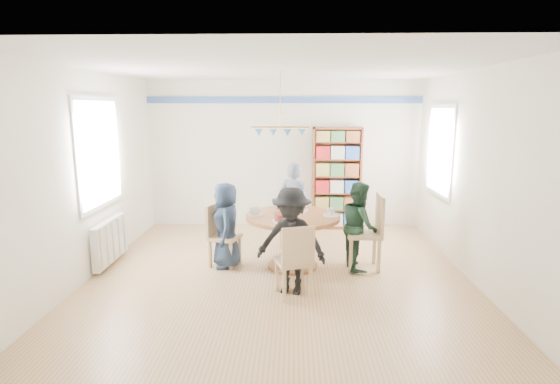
{
  "coord_description": "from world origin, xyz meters",
  "views": [
    {
      "loc": [
        0.18,
        -5.58,
        2.21
      ],
      "look_at": [
        0.0,
        0.4,
        1.05
      ],
      "focal_mm": 28.0,
      "sensor_mm": 36.0,
      "label": 1
    }
  ],
  "objects_px": {
    "dining_table": "(293,229)",
    "chair_right": "(370,228)",
    "chair_left": "(220,232)",
    "bookshelf": "(337,179)",
    "person_left": "(226,225)",
    "chair_far": "(293,218)",
    "person_right": "(359,226)",
    "chair_near": "(295,258)",
    "person_near": "(291,241)",
    "person_far": "(294,205)",
    "radiator": "(110,241)"
  },
  "relations": [
    {
      "from": "person_far",
      "to": "chair_right",
      "type": "bearing_deg",
      "value": 157.01
    },
    {
      "from": "radiator",
      "to": "chair_near",
      "type": "height_order",
      "value": "chair_near"
    },
    {
      "from": "chair_left",
      "to": "chair_near",
      "type": "bearing_deg",
      "value": -45.16
    },
    {
      "from": "person_left",
      "to": "person_near",
      "type": "xyz_separation_m",
      "value": [
        0.91,
        -0.86,
        0.05
      ]
    },
    {
      "from": "chair_near",
      "to": "person_near",
      "type": "xyz_separation_m",
      "value": [
        -0.05,
        0.15,
        0.16
      ]
    },
    {
      "from": "person_right",
      "to": "person_far",
      "type": "height_order",
      "value": "person_far"
    },
    {
      "from": "dining_table",
      "to": "bookshelf",
      "type": "bearing_deg",
      "value": 68.92
    },
    {
      "from": "chair_left",
      "to": "bookshelf",
      "type": "relative_size",
      "value": 0.47
    },
    {
      "from": "dining_table",
      "to": "person_right",
      "type": "distance_m",
      "value": 0.92
    },
    {
      "from": "chair_left",
      "to": "chair_near",
      "type": "relative_size",
      "value": 0.99
    },
    {
      "from": "chair_right",
      "to": "person_near",
      "type": "bearing_deg",
      "value": -142.07
    },
    {
      "from": "radiator",
      "to": "chair_near",
      "type": "relative_size",
      "value": 1.13
    },
    {
      "from": "chair_far",
      "to": "person_right",
      "type": "xyz_separation_m",
      "value": [
        0.91,
        -0.99,
        0.15
      ]
    },
    {
      "from": "dining_table",
      "to": "bookshelf",
      "type": "xyz_separation_m",
      "value": [
        0.8,
        2.07,
        0.36
      ]
    },
    {
      "from": "chair_right",
      "to": "person_far",
      "type": "distance_m",
      "value": 1.43
    },
    {
      "from": "person_left",
      "to": "bookshelf",
      "type": "relative_size",
      "value": 0.64
    },
    {
      "from": "person_left",
      "to": "radiator",
      "type": "bearing_deg",
      "value": -101.6
    },
    {
      "from": "chair_far",
      "to": "person_far",
      "type": "xyz_separation_m",
      "value": [
        0.01,
        -0.03,
        0.22
      ]
    },
    {
      "from": "chair_left",
      "to": "chair_right",
      "type": "relative_size",
      "value": 0.84
    },
    {
      "from": "dining_table",
      "to": "person_right",
      "type": "xyz_separation_m",
      "value": [
        0.92,
        -0.01,
        0.05
      ]
    },
    {
      "from": "radiator",
      "to": "person_left",
      "type": "height_order",
      "value": "person_left"
    },
    {
      "from": "person_far",
      "to": "bookshelf",
      "type": "bearing_deg",
      "value": -105.22
    },
    {
      "from": "chair_left",
      "to": "bookshelf",
      "type": "height_order",
      "value": "bookshelf"
    },
    {
      "from": "dining_table",
      "to": "person_near",
      "type": "relative_size",
      "value": 1.0
    },
    {
      "from": "chair_near",
      "to": "person_left",
      "type": "bearing_deg",
      "value": 133.66
    },
    {
      "from": "dining_table",
      "to": "person_near",
      "type": "distance_m",
      "value": 0.86
    },
    {
      "from": "chair_right",
      "to": "chair_near",
      "type": "distance_m",
      "value": 1.44
    },
    {
      "from": "chair_near",
      "to": "person_far",
      "type": "distance_m",
      "value": 1.96
    },
    {
      "from": "dining_table",
      "to": "chair_near",
      "type": "bearing_deg",
      "value": -88.19
    },
    {
      "from": "person_near",
      "to": "bookshelf",
      "type": "bearing_deg",
      "value": 88.82
    },
    {
      "from": "chair_right",
      "to": "person_far",
      "type": "xyz_separation_m",
      "value": [
        -1.05,
        0.96,
        0.1
      ]
    },
    {
      "from": "chair_left",
      "to": "bookshelf",
      "type": "xyz_separation_m",
      "value": [
        1.83,
        2.02,
        0.43
      ]
    },
    {
      "from": "chair_far",
      "to": "chair_near",
      "type": "xyz_separation_m",
      "value": [
        0.02,
        -1.99,
        0.03
      ]
    },
    {
      "from": "chair_left",
      "to": "person_far",
      "type": "distance_m",
      "value": 1.39
    },
    {
      "from": "radiator",
      "to": "bookshelf",
      "type": "distance_m",
      "value": 4.0
    },
    {
      "from": "chair_right",
      "to": "person_right",
      "type": "height_order",
      "value": "person_right"
    },
    {
      "from": "chair_right",
      "to": "bookshelf",
      "type": "xyz_separation_m",
      "value": [
        -0.27,
        2.09,
        0.34
      ]
    },
    {
      "from": "chair_left",
      "to": "chair_far",
      "type": "height_order",
      "value": "chair_left"
    },
    {
      "from": "person_right",
      "to": "person_far",
      "type": "relative_size",
      "value": 0.9
    },
    {
      "from": "chair_right",
      "to": "person_near",
      "type": "height_order",
      "value": "person_near"
    },
    {
      "from": "dining_table",
      "to": "chair_right",
      "type": "bearing_deg",
      "value": -0.75
    },
    {
      "from": "person_near",
      "to": "person_far",
      "type": "bearing_deg",
      "value": 103.24
    },
    {
      "from": "bookshelf",
      "to": "person_left",
      "type": "bearing_deg",
      "value": -129.79
    },
    {
      "from": "radiator",
      "to": "bookshelf",
      "type": "xyz_separation_m",
      "value": [
        3.4,
        2.04,
        0.57
      ]
    },
    {
      "from": "chair_near",
      "to": "person_left",
      "type": "distance_m",
      "value": 1.4
    },
    {
      "from": "chair_far",
      "to": "person_near",
      "type": "xyz_separation_m",
      "value": [
        -0.03,
        -1.84,
        0.19
      ]
    },
    {
      "from": "chair_right",
      "to": "person_left",
      "type": "height_order",
      "value": "person_left"
    },
    {
      "from": "chair_near",
      "to": "chair_right",
      "type": "bearing_deg",
      "value": 43.88
    },
    {
      "from": "chair_far",
      "to": "chair_near",
      "type": "height_order",
      "value": "chair_near"
    },
    {
      "from": "person_left",
      "to": "bookshelf",
      "type": "xyz_separation_m",
      "value": [
        1.73,
        2.08,
        0.32
      ]
    }
  ]
}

